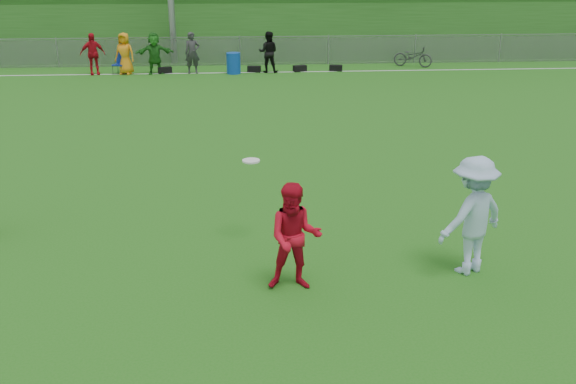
{
  "coord_description": "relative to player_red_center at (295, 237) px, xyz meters",
  "views": [
    {
      "loc": [
        -0.08,
        -9.23,
        4.63
      ],
      "look_at": [
        0.67,
        0.5,
        1.04
      ],
      "focal_mm": 40.0,
      "sensor_mm": 36.0,
      "label": 1
    }
  ],
  "objects": [
    {
      "name": "spectator_row",
      "position": [
        -3.66,
        18.8,
        0.03
      ],
      "size": [
        8.23,
        0.8,
        1.69
      ],
      "color": "red",
      "rests_on": "ground"
    },
    {
      "name": "camp_chair",
      "position": [
        -5.69,
        18.93,
        -0.56
      ],
      "size": [
        0.61,
        0.62,
        0.86
      ],
      "rotation": [
        0.0,
        0.0,
        -0.34
      ],
      "color": "#0E289A",
      "rests_on": "ground"
    },
    {
      "name": "fence",
      "position": [
        -0.67,
        20.8,
        -0.17
      ],
      "size": [
        58.0,
        0.06,
        1.3
      ],
      "color": "gray",
      "rests_on": "ground"
    },
    {
      "name": "frisbee",
      "position": [
        -0.58,
        1.8,
        0.61
      ],
      "size": [
        0.3,
        0.3,
        0.03
      ],
      "color": "silver",
      "rests_on": "ground"
    },
    {
      "name": "bicycle",
      "position": [
        6.99,
        19.8,
        -0.37
      ],
      "size": [
        1.79,
        1.31,
        0.9
      ],
      "primitive_type": "imported",
      "rotation": [
        0.0,
        0.0,
        1.1
      ],
      "color": "#2D2E30",
      "rests_on": "ground"
    },
    {
      "name": "player_blue",
      "position": [
        2.73,
        0.33,
        0.12
      ],
      "size": [
        1.39,
        1.16,
        1.86
      ],
      "primitive_type": "imported",
      "rotation": [
        0.0,
        0.0,
        3.61
      ],
      "color": "#A5C5E5",
      "rests_on": "ground"
    },
    {
      "name": "ground",
      "position": [
        -0.67,
        0.8,
        -0.82
      ],
      "size": [
        120.0,
        120.0,
        0.0
      ],
      "primitive_type": "plane",
      "color": "#1F6916",
      "rests_on": "ground"
    },
    {
      "name": "gear_bags",
      "position": [
        0.34,
        18.9,
        -0.69
      ],
      "size": [
        7.84,
        0.46,
        0.26
      ],
      "color": "black",
      "rests_on": "ground"
    },
    {
      "name": "recycling_bin",
      "position": [
        -0.95,
        18.59,
        -0.38
      ],
      "size": [
        0.67,
        0.67,
        0.86
      ],
      "primitive_type": "cylinder",
      "rotation": [
        0.0,
        0.0,
        -0.19
      ],
      "color": "#1042AD",
      "rests_on": "ground"
    },
    {
      "name": "berm",
      "position": [
        -0.67,
        31.8,
        0.68
      ],
      "size": [
        120.0,
        18.0,
        3.0
      ],
      "primitive_type": "cube",
      "color": "#1D4D15",
      "rests_on": "ground"
    },
    {
      "name": "sideline_far",
      "position": [
        -0.67,
        18.8,
        -0.81
      ],
      "size": [
        60.0,
        0.1,
        0.01
      ],
      "primitive_type": "cube",
      "color": "white",
      "rests_on": "ground"
    },
    {
      "name": "player_red_center",
      "position": [
        0.0,
        0.0,
        0.0
      ],
      "size": [
        0.84,
        0.68,
        1.63
      ],
      "primitive_type": "imported",
      "rotation": [
        0.0,
        0.0,
        -0.08
      ],
      "color": "red",
      "rests_on": "ground"
    }
  ]
}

